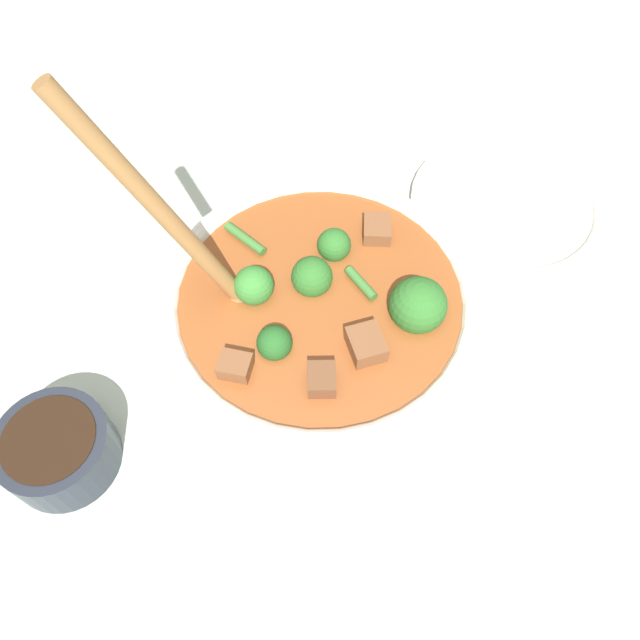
{
  "coord_description": "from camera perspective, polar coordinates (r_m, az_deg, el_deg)",
  "views": [
    {
      "loc": [
        -0.25,
        -0.02,
        0.47
      ],
      "look_at": [
        0.0,
        0.0,
        0.07
      ],
      "focal_mm": 35.0,
      "sensor_mm": 36.0,
      "label": 1
    }
  ],
  "objects": [
    {
      "name": "stew_bowl",
      "position": [
        0.48,
        0.0,
        -0.53
      ],
      "size": [
        0.23,
        0.26,
        0.27
      ],
      "color": "white",
      "rests_on": "ground_plane"
    },
    {
      "name": "empty_plate",
      "position": [
        0.65,
        16.7,
        10.11
      ],
      "size": [
        0.19,
        0.19,
        0.02
      ],
      "color": "silver",
      "rests_on": "ground_plane"
    },
    {
      "name": "condiment_bowl",
      "position": [
        0.51,
        -22.9,
        -10.77
      ],
      "size": [
        0.08,
        0.08,
        0.04
      ],
      "color": "#232833",
      "rests_on": "ground_plane"
    },
    {
      "name": "ground_plane",
      "position": [
        0.53,
        0.0,
        -4.0
      ],
      "size": [
        4.0,
        4.0,
        0.0
      ],
      "primitive_type": "plane",
      "color": "#ADBCAD"
    }
  ]
}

